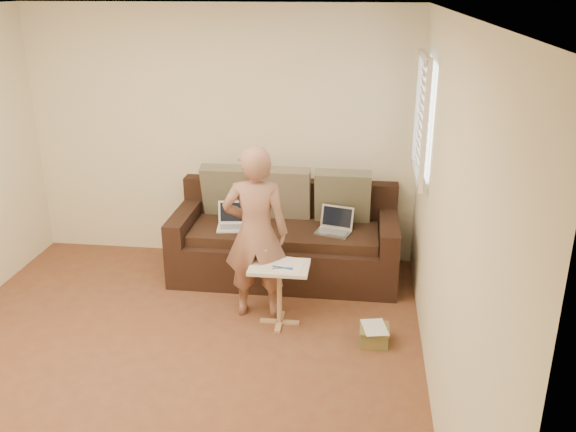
# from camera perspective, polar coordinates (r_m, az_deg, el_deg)

# --- Properties ---
(floor) EXTENTS (4.50, 4.50, 0.00)m
(floor) POSITION_cam_1_polar(r_m,az_deg,el_deg) (4.92, -11.69, -13.99)
(floor) COLOR brown
(floor) RESTS_ON ground
(ceiling) EXTENTS (4.50, 4.50, 0.00)m
(ceiling) POSITION_cam_1_polar(r_m,az_deg,el_deg) (4.06, -14.48, 17.76)
(ceiling) COLOR white
(ceiling) RESTS_ON wall_back
(wall_back) EXTENTS (4.00, 0.00, 4.00)m
(wall_back) POSITION_cam_1_polar(r_m,az_deg,el_deg) (6.39, -6.24, 7.40)
(wall_back) COLOR beige
(wall_back) RESTS_ON ground
(wall_right) EXTENTS (0.00, 4.50, 4.50)m
(wall_right) POSITION_cam_1_polar(r_m,az_deg,el_deg) (4.11, 14.35, -0.89)
(wall_right) COLOR beige
(wall_right) RESTS_ON ground
(window_blinds) EXTENTS (0.12, 0.88, 1.08)m
(window_blinds) POSITION_cam_1_polar(r_m,az_deg,el_deg) (5.42, 12.44, 8.95)
(window_blinds) COLOR white
(window_blinds) RESTS_ON wall_right
(sofa) EXTENTS (2.20, 0.95, 0.85)m
(sofa) POSITION_cam_1_polar(r_m,az_deg,el_deg) (6.09, -0.27, -1.84)
(sofa) COLOR black
(sofa) RESTS_ON ground
(pillow_left) EXTENTS (0.55, 0.29, 0.57)m
(pillow_left) POSITION_cam_1_polar(r_m,az_deg,el_deg) (6.28, -5.43, 2.36)
(pillow_left) COLOR #5E5C45
(pillow_left) RESTS_ON sofa
(pillow_mid) EXTENTS (0.55, 0.27, 0.57)m
(pillow_mid) POSITION_cam_1_polar(r_m,az_deg,el_deg) (6.17, -0.48, 2.10)
(pillow_mid) COLOR #666149
(pillow_mid) RESTS_ON sofa
(pillow_right) EXTENTS (0.55, 0.28, 0.57)m
(pillow_right) POSITION_cam_1_polar(r_m,az_deg,el_deg) (6.10, 5.09, 1.81)
(pillow_right) COLOR #5E5C45
(pillow_right) RESTS_ON sofa
(laptop_silver) EXTENTS (0.38, 0.31, 0.22)m
(laptop_silver) POSITION_cam_1_polar(r_m,az_deg,el_deg) (5.92, 4.20, -1.59)
(laptop_silver) COLOR #B7BABC
(laptop_silver) RESTS_ON sofa
(laptop_white) EXTENTS (0.37, 0.29, 0.24)m
(laptop_white) POSITION_cam_1_polar(r_m,az_deg,el_deg) (6.03, -4.97, -1.17)
(laptop_white) COLOR white
(laptop_white) RESTS_ON sofa
(person) EXTENTS (0.59, 0.42, 1.55)m
(person) POSITION_cam_1_polar(r_m,az_deg,el_deg) (5.25, -3.00, -1.59)
(person) COLOR #8E584D
(person) RESTS_ON ground
(side_table) EXTENTS (0.50, 0.35, 0.55)m
(side_table) POSITION_cam_1_polar(r_m,az_deg,el_deg) (5.30, -0.80, -7.30)
(side_table) COLOR silver
(side_table) RESTS_ON ground
(drinking_glass) EXTENTS (0.07, 0.07, 0.12)m
(drinking_glass) POSITION_cam_1_polar(r_m,az_deg,el_deg) (5.22, -2.22, -3.62)
(drinking_glass) COLOR silver
(drinking_glass) RESTS_ON side_table
(scissors) EXTENTS (0.20, 0.15, 0.02)m
(scissors) POSITION_cam_1_polar(r_m,az_deg,el_deg) (5.11, -0.49, -4.83)
(scissors) COLOR silver
(scissors) RESTS_ON side_table
(paper_on_table) EXTENTS (0.25, 0.33, 0.00)m
(paper_on_table) POSITION_cam_1_polar(r_m,az_deg,el_deg) (5.18, 0.23, -4.56)
(paper_on_table) COLOR white
(paper_on_table) RESTS_ON side_table
(striped_box) EXTENTS (0.24, 0.24, 0.15)m
(striped_box) POSITION_cam_1_polar(r_m,az_deg,el_deg) (5.16, 7.99, -10.88)
(striped_box) COLOR #C7641D
(striped_box) RESTS_ON ground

